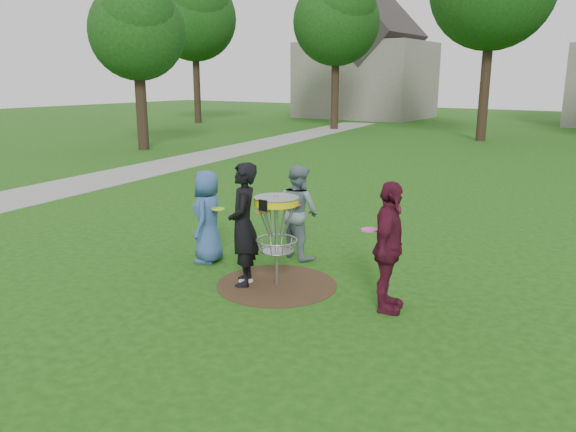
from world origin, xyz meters
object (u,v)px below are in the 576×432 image
Objects in this scene: player_maroon at (389,247)px; player_blue at (208,217)px; player_black at (243,225)px; player_grey at (298,212)px; disc_golf_basket at (276,219)px.

player_blue is at bearing 71.97° from player_maroon.
player_black is (1.16, -0.51, 0.14)m from player_blue.
player_blue is at bearing 59.89° from player_grey.
disc_golf_basket is (1.59, -0.28, 0.25)m from player_blue.
player_grey is 1.16× the size of disc_golf_basket.
disc_golf_basket is at bearing 82.73° from player_black.
player_blue is 0.84× the size of player_black.
disc_golf_basket is (0.48, -1.33, 0.22)m from player_grey.
player_grey is at bearing 108.87° from player_blue.
player_black is at bearing -152.20° from disc_golf_basket.
player_blue is at bearing 170.04° from disc_golf_basket.
disc_golf_basket is at bearing 55.71° from player_blue.
disc_golf_basket is (-1.74, -0.06, 0.15)m from player_maroon.
player_maroon is (2.22, -1.27, 0.07)m from player_grey.
player_blue is 1.12× the size of disc_golf_basket.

